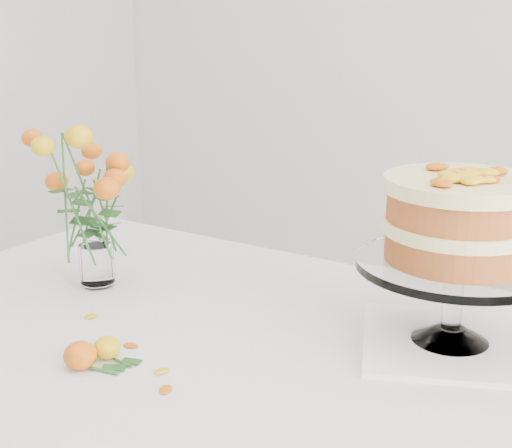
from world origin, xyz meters
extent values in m
cube|color=tan|center=(0.00, 0.00, 0.73)|extent=(1.40, 0.90, 0.04)
cylinder|color=tan|center=(-0.62, 0.37, 0.35)|extent=(0.06, 0.06, 0.71)
cube|color=white|center=(0.00, 0.00, 0.75)|extent=(1.42, 0.92, 0.01)
cube|color=white|center=(0.00, 0.46, 0.65)|extent=(1.42, 0.01, 0.20)
cube|color=white|center=(0.31, 0.19, 0.76)|extent=(0.36, 0.36, 0.01)
cylinder|color=white|center=(0.31, 0.19, 0.84)|extent=(0.03, 0.03, 0.10)
cylinder|color=white|center=(0.31, 0.19, 0.90)|extent=(0.31, 0.31, 0.01)
cylinder|color=#B05827|center=(0.31, 0.19, 0.92)|extent=(0.29, 0.29, 0.04)
cylinder|color=#FFE2A4|center=(0.31, 0.19, 0.96)|extent=(0.31, 0.31, 0.02)
cylinder|color=#B05827|center=(0.31, 0.19, 0.99)|extent=(0.29, 0.29, 0.04)
cylinder|color=#FFE2A4|center=(0.31, 0.19, 1.02)|extent=(0.31, 0.31, 0.02)
cylinder|color=white|center=(-0.36, 0.07, 0.76)|extent=(0.05, 0.05, 0.01)
cylinder|color=white|center=(-0.36, 0.07, 0.80)|extent=(0.07, 0.07, 0.08)
ellipsoid|color=gold|center=(-0.12, -0.15, 0.77)|extent=(0.04, 0.04, 0.04)
cylinder|color=#2E6026|center=(-0.09, -0.15, 0.76)|extent=(0.05, 0.01, 0.00)
ellipsoid|color=#E54E0B|center=(-0.13, -0.20, 0.78)|extent=(0.05, 0.05, 0.04)
cylinder|color=#2E6026|center=(-0.10, -0.19, 0.76)|extent=(0.06, 0.02, 0.01)
ellipsoid|color=#FDB610|center=(-0.12, -0.10, 0.76)|extent=(0.03, 0.02, 0.00)
ellipsoid|color=#FDB610|center=(-0.02, -0.14, 0.76)|extent=(0.03, 0.02, 0.00)
ellipsoid|color=#FDB610|center=(0.02, -0.18, 0.76)|extent=(0.03, 0.02, 0.00)
ellipsoid|color=#FDB610|center=(-0.26, -0.05, 0.76)|extent=(0.03, 0.02, 0.00)
camera|label=1|loc=(0.62, -0.87, 1.26)|focal=50.00mm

